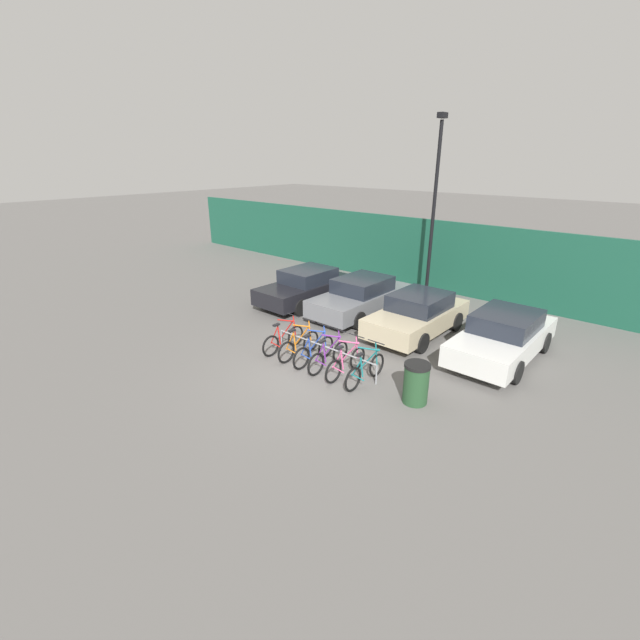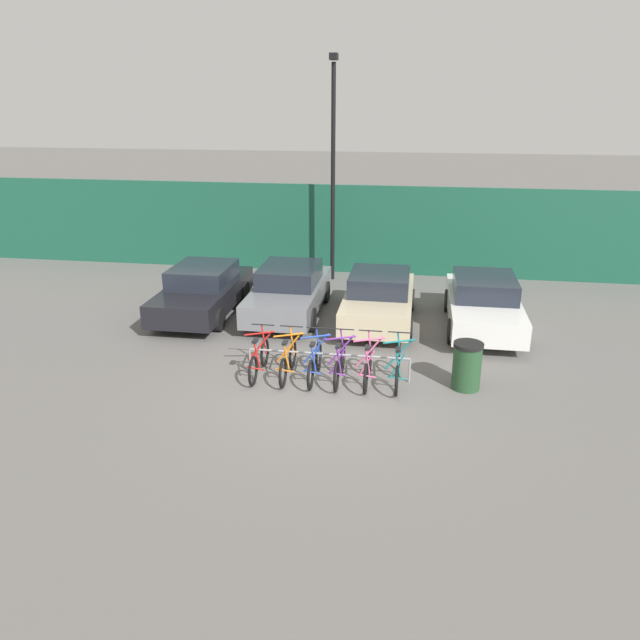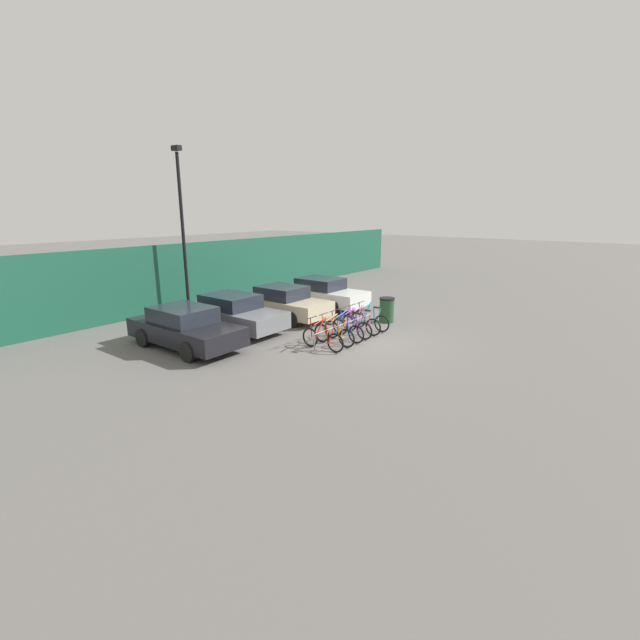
{
  "view_description": "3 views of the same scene",
  "coord_description": "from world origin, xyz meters",
  "px_view_note": "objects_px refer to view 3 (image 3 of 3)",
  "views": [
    {
      "loc": [
        7.11,
        -7.68,
        5.6
      ],
      "look_at": [
        -1.24,
        1.77,
        0.75
      ],
      "focal_mm": 24.0,
      "sensor_mm": 36.0,
      "label": 1
    },
    {
      "loc": [
        1.7,
        -11.8,
        5.88
      ],
      "look_at": [
        -0.51,
        2.06,
        0.83
      ],
      "focal_mm": 35.0,
      "sensor_mm": 36.0,
      "label": 2
    },
    {
      "loc": [
        -12.52,
        -7.66,
        4.54
      ],
      "look_at": [
        -1.26,
        0.91,
        0.88
      ],
      "focal_mm": 24.0,
      "sensor_mm": 36.0,
      "label": 3
    }
  ],
  "objects_px": {
    "bicycle_red": "(322,339)",
    "bicycle_purple": "(352,327)",
    "car_white": "(322,293)",
    "car_grey": "(233,313)",
    "bicycle_orange": "(334,334)",
    "bicycle_pink": "(361,324)",
    "trash_bin": "(387,310)",
    "bike_rack": "(345,325)",
    "bicycle_blue": "(344,330)",
    "bicycle_teal": "(370,320)",
    "lamp_post": "(182,225)",
    "car_beige": "(283,303)",
    "car_black": "(185,328)"
  },
  "relations": [
    {
      "from": "bicycle_teal",
      "to": "lamp_post",
      "type": "distance_m",
      "value": 9.09
    },
    {
      "from": "bicycle_pink",
      "to": "car_white",
      "type": "xyz_separation_m",
      "value": [
        2.74,
        3.92,
        0.31
      ]
    },
    {
      "from": "bicycle_teal",
      "to": "car_white",
      "type": "bearing_deg",
      "value": 60.79
    },
    {
      "from": "car_beige",
      "to": "bicycle_purple",
      "type": "bearing_deg",
      "value": -98.44
    },
    {
      "from": "bicycle_orange",
      "to": "bicycle_pink",
      "type": "bearing_deg",
      "value": -1.82
    },
    {
      "from": "bicycle_orange",
      "to": "car_beige",
      "type": "bearing_deg",
      "value": 64.26
    },
    {
      "from": "car_black",
      "to": "car_beige",
      "type": "height_order",
      "value": "same"
    },
    {
      "from": "bicycle_pink",
      "to": "lamp_post",
      "type": "bearing_deg",
      "value": 102.04
    },
    {
      "from": "bicycle_pink",
      "to": "bicycle_teal",
      "type": "bearing_deg",
      "value": -1.31
    },
    {
      "from": "bicycle_red",
      "to": "bicycle_blue",
      "type": "bearing_deg",
      "value": -1.84
    },
    {
      "from": "bicycle_blue",
      "to": "bicycle_teal",
      "type": "height_order",
      "value": "same"
    },
    {
      "from": "bicycle_purple",
      "to": "trash_bin",
      "type": "bearing_deg",
      "value": -0.15
    },
    {
      "from": "bicycle_red",
      "to": "trash_bin",
      "type": "bearing_deg",
      "value": -1.09
    },
    {
      "from": "bicycle_blue",
      "to": "car_grey",
      "type": "xyz_separation_m",
      "value": [
        -1.44,
        4.21,
        0.31
      ]
    },
    {
      "from": "bicycle_blue",
      "to": "trash_bin",
      "type": "distance_m",
      "value": 3.26
    },
    {
      "from": "bicycle_teal",
      "to": "bike_rack",
      "type": "bearing_deg",
      "value": 173.37
    },
    {
      "from": "car_beige",
      "to": "bicycle_blue",
      "type": "bearing_deg",
      "value": -106.16
    },
    {
      "from": "car_grey",
      "to": "car_white",
      "type": "distance_m",
      "value": 5.35
    },
    {
      "from": "bicycle_blue",
      "to": "bicycle_purple",
      "type": "height_order",
      "value": "same"
    },
    {
      "from": "car_white",
      "to": "car_beige",
      "type": "bearing_deg",
      "value": -179.16
    },
    {
      "from": "bicycle_blue",
      "to": "car_grey",
      "type": "height_order",
      "value": "car_grey"
    },
    {
      "from": "bicycle_purple",
      "to": "car_white",
      "type": "relative_size",
      "value": 0.39
    },
    {
      "from": "bicycle_pink",
      "to": "bicycle_teal",
      "type": "height_order",
      "value": "same"
    },
    {
      "from": "bicycle_red",
      "to": "trash_bin",
      "type": "height_order",
      "value": "bicycle_red"
    },
    {
      "from": "car_grey",
      "to": "trash_bin",
      "type": "relative_size",
      "value": 4.24
    },
    {
      "from": "bicycle_purple",
      "to": "bicycle_teal",
      "type": "distance_m",
      "value": 1.26
    },
    {
      "from": "bike_rack",
      "to": "bicycle_pink",
      "type": "relative_size",
      "value": 2.11
    },
    {
      "from": "bicycle_teal",
      "to": "lamp_post",
      "type": "bearing_deg",
      "value": 106.56
    },
    {
      "from": "car_grey",
      "to": "car_black",
      "type": "bearing_deg",
      "value": -171.05
    },
    {
      "from": "bicycle_purple",
      "to": "car_white",
      "type": "xyz_separation_m",
      "value": [
        3.36,
        3.92,
        0.31
      ]
    },
    {
      "from": "bicycle_red",
      "to": "bicycle_orange",
      "type": "height_order",
      "value": "same"
    },
    {
      "from": "bicycle_red",
      "to": "bicycle_pink",
      "type": "height_order",
      "value": "same"
    },
    {
      "from": "car_white",
      "to": "bicycle_teal",
      "type": "bearing_deg",
      "value": -118.12
    },
    {
      "from": "car_grey",
      "to": "trash_bin",
      "type": "bearing_deg",
      "value": -41.5
    },
    {
      "from": "car_grey",
      "to": "car_white",
      "type": "relative_size",
      "value": 1.0
    },
    {
      "from": "car_beige",
      "to": "trash_bin",
      "type": "xyz_separation_m",
      "value": [
        2.13,
        -3.82,
        -0.17
      ]
    },
    {
      "from": "bicycle_blue",
      "to": "bicycle_pink",
      "type": "xyz_separation_m",
      "value": [
        1.17,
        0.0,
        0.0
      ]
    },
    {
      "from": "bike_rack",
      "to": "bicycle_purple",
      "type": "distance_m",
      "value": 0.33
    },
    {
      "from": "bicycle_red",
      "to": "car_grey",
      "type": "bearing_deg",
      "value": 90.68
    },
    {
      "from": "car_white",
      "to": "bicycle_blue",
      "type": "bearing_deg",
      "value": -134.88
    },
    {
      "from": "bicycle_orange",
      "to": "lamp_post",
      "type": "xyz_separation_m",
      "value": [
        -0.13,
        7.97,
        3.54
      ]
    },
    {
      "from": "bicycle_teal",
      "to": "lamp_post",
      "type": "xyz_separation_m",
      "value": [
        -2.54,
        7.97,
        3.54
      ]
    },
    {
      "from": "bike_rack",
      "to": "car_white",
      "type": "relative_size",
      "value": 0.83
    },
    {
      "from": "bicycle_teal",
      "to": "bicycle_blue",
      "type": "bearing_deg",
      "value": 178.91
    },
    {
      "from": "bicycle_purple",
      "to": "car_white",
      "type": "height_order",
      "value": "car_white"
    },
    {
      "from": "bicycle_orange",
      "to": "lamp_post",
      "type": "bearing_deg",
      "value": 89.11
    },
    {
      "from": "bicycle_blue",
      "to": "lamp_post",
      "type": "relative_size",
      "value": 0.24
    },
    {
      "from": "car_white",
      "to": "bike_rack",
      "type": "bearing_deg",
      "value": -133.86
    },
    {
      "from": "bicycle_red",
      "to": "bicycle_purple",
      "type": "relative_size",
      "value": 1.0
    },
    {
      "from": "car_white",
      "to": "lamp_post",
      "type": "distance_m",
      "value": 6.95
    }
  ]
}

